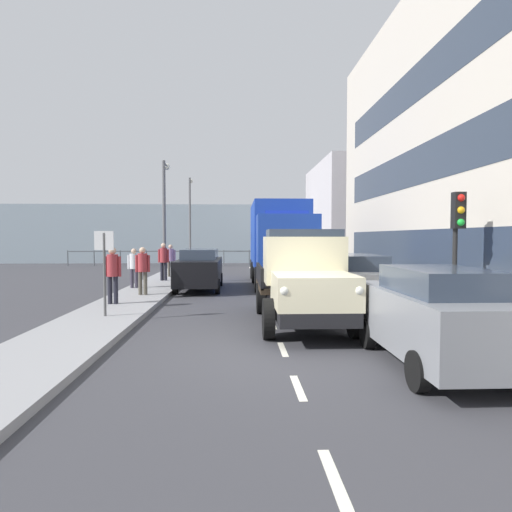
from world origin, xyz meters
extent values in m
plane|color=#38383D|center=(0.00, -8.89, 0.00)|extent=(80.00, 80.00, 0.00)
cube|color=gray|center=(-4.51, -8.89, 0.07)|extent=(2.10, 34.98, 0.15)
cube|color=gray|center=(4.51, -8.89, 0.07)|extent=(2.10, 34.98, 0.15)
cube|color=silver|center=(0.00, 4.35, 0.00)|extent=(0.12, 1.10, 0.01)
cube|color=silver|center=(0.00, 1.90, 0.00)|extent=(0.12, 1.10, 0.01)
cube|color=silver|center=(0.00, -0.31, 0.00)|extent=(0.12, 1.10, 0.01)
cube|color=silver|center=(0.00, -2.73, 0.00)|extent=(0.12, 1.10, 0.01)
cube|color=silver|center=(0.00, -5.39, 0.00)|extent=(0.12, 1.10, 0.01)
cube|color=silver|center=(0.00, -7.81, 0.00)|extent=(0.12, 1.10, 0.01)
cube|color=silver|center=(0.00, -10.55, 0.00)|extent=(0.12, 1.10, 0.01)
cube|color=silver|center=(0.00, -13.08, 0.00)|extent=(0.12, 1.10, 0.01)
cube|color=silver|center=(0.00, -15.93, 0.00)|extent=(0.12, 1.10, 0.01)
cube|color=silver|center=(0.00, -18.16, 0.00)|extent=(0.12, 1.10, 0.01)
cube|color=silver|center=(0.00, -20.68, 0.00)|extent=(0.12, 1.10, 0.01)
cube|color=silver|center=(0.00, -23.35, 0.00)|extent=(0.12, 1.10, 0.01)
cube|color=#2D3847|center=(-5.59, -5.13, 1.80)|extent=(0.08, 21.07, 1.40)
cube|color=#2D3847|center=(-5.59, -5.13, 4.80)|extent=(0.08, 21.07, 1.40)
cube|color=#2D3847|center=(-5.59, -5.13, 7.80)|extent=(0.08, 21.07, 1.40)
cube|color=#B7B2B7|center=(-9.67, -27.33, 4.07)|extent=(8.23, 11.48, 8.15)
cube|color=#84939E|center=(0.00, -29.38, 2.50)|extent=(80.00, 0.80, 5.00)
cylinder|color=#4C5156|center=(-14.00, -25.78, 0.60)|extent=(0.08, 0.08, 1.20)
cylinder|color=#4C5156|center=(-12.00, -25.78, 0.60)|extent=(0.08, 0.08, 1.20)
cylinder|color=#4C5156|center=(-10.00, -25.78, 0.60)|extent=(0.08, 0.08, 1.20)
cylinder|color=#4C5156|center=(-8.00, -25.78, 0.60)|extent=(0.08, 0.08, 1.20)
cylinder|color=#4C5156|center=(-6.00, -25.78, 0.60)|extent=(0.08, 0.08, 1.20)
cylinder|color=#4C5156|center=(-4.00, -25.78, 0.60)|extent=(0.08, 0.08, 1.20)
cylinder|color=#4C5156|center=(-2.00, -25.78, 0.60)|extent=(0.08, 0.08, 1.20)
cylinder|color=#4C5156|center=(0.00, -25.78, 0.60)|extent=(0.08, 0.08, 1.20)
cylinder|color=#4C5156|center=(2.00, -25.78, 0.60)|extent=(0.08, 0.08, 1.20)
cylinder|color=#4C5156|center=(4.00, -25.78, 0.60)|extent=(0.08, 0.08, 1.20)
cylinder|color=#4C5156|center=(6.00, -25.78, 0.60)|extent=(0.08, 0.08, 1.20)
cylinder|color=#4C5156|center=(8.00, -25.78, 0.60)|extent=(0.08, 0.08, 1.20)
cylinder|color=#4C5156|center=(10.00, -25.78, 0.60)|extent=(0.08, 0.08, 1.20)
cylinder|color=#4C5156|center=(12.00, -25.78, 0.60)|extent=(0.08, 0.08, 1.20)
cylinder|color=#4C5156|center=(14.00, -25.78, 0.60)|extent=(0.08, 0.08, 1.20)
cube|color=#4C5156|center=(0.00, -25.78, 1.12)|extent=(28.00, 0.08, 0.08)
cube|color=black|center=(-0.74, -2.88, 0.60)|extent=(1.64, 5.60, 0.30)
cube|color=beige|center=(-0.74, -1.03, 1.10)|extent=(1.72, 1.90, 0.70)
cube|color=silver|center=(-0.74, -0.14, 1.07)|extent=(1.16, 0.08, 0.56)
sphere|color=white|center=(-1.47, -0.14, 1.20)|extent=(0.20, 0.20, 0.20)
sphere|color=white|center=(0.00, -0.14, 1.20)|extent=(0.20, 0.20, 0.20)
cube|color=beige|center=(-0.74, -2.54, 1.67)|extent=(1.93, 1.34, 1.15)
cube|color=#2D3847|center=(-0.74, -2.54, 2.15)|extent=(1.78, 1.23, 0.56)
cube|color=#2D2319|center=(-0.74, -4.22, 0.83)|extent=(2.10, 2.80, 0.16)
cube|color=black|center=(-1.75, -4.22, 1.15)|extent=(0.08, 2.80, 0.56)
cube|color=black|center=(0.27, -4.22, 1.15)|extent=(0.08, 2.80, 0.56)
cylinder|color=black|center=(-1.71, -1.20, 0.45)|extent=(0.24, 0.90, 0.90)
cylinder|color=black|center=(0.23, -1.20, 0.45)|extent=(0.24, 0.90, 0.90)
cylinder|color=black|center=(-1.71, -4.42, 0.45)|extent=(0.24, 0.90, 0.90)
cylinder|color=black|center=(0.23, -4.42, 0.45)|extent=(0.24, 0.90, 0.90)
cube|color=#193899|center=(-1.07, -9.17, 1.82)|extent=(2.40, 2.21, 2.60)
cube|color=#2D3847|center=(-1.07, -9.17, 2.39)|extent=(2.20, 2.04, 0.80)
cube|color=#1933B2|center=(-1.07, -9.17, 3.22)|extent=(1.75, 0.20, 0.16)
cube|color=#193899|center=(-1.07, -13.16, 2.37)|extent=(2.50, 5.95, 3.00)
cube|color=black|center=(-1.07, -12.23, 0.70)|extent=(2.00, 8.07, 0.36)
cylinder|color=black|center=(-2.22, -9.25, 0.52)|extent=(0.28, 1.04, 1.04)
cylinder|color=black|center=(0.08, -9.25, 0.52)|extent=(0.28, 1.04, 1.04)
cylinder|color=black|center=(-2.22, -12.87, 0.52)|extent=(0.28, 1.04, 1.04)
cylinder|color=black|center=(0.08, -12.87, 0.52)|extent=(0.28, 1.04, 1.04)
cylinder|color=black|center=(-2.22, -14.99, 0.52)|extent=(0.28, 1.04, 1.04)
cylinder|color=black|center=(0.08, -14.99, 0.52)|extent=(0.28, 1.04, 1.04)
cube|color=slate|center=(-2.52, 0.91, 0.80)|extent=(1.69, 3.97, 1.00)
cube|color=#2D3847|center=(-2.52, 1.11, 1.51)|extent=(1.38, 2.18, 0.42)
cylinder|color=black|center=(-1.71, -0.32, 0.30)|extent=(0.18, 0.60, 0.60)
cylinder|color=black|center=(-3.32, -0.32, 0.30)|extent=(0.18, 0.60, 0.60)
cylinder|color=black|center=(-1.71, 2.14, 0.30)|extent=(0.18, 0.60, 0.60)
cube|color=white|center=(-2.52, -4.68, 0.80)|extent=(1.80, 4.37, 1.00)
cube|color=#2D3847|center=(-2.52, -4.48, 1.51)|extent=(1.48, 2.40, 0.42)
cylinder|color=black|center=(-1.66, -6.04, 0.30)|extent=(0.18, 0.60, 0.60)
cylinder|color=black|center=(-3.37, -6.04, 0.30)|extent=(0.18, 0.60, 0.60)
cylinder|color=black|center=(-1.66, -3.33, 0.30)|extent=(0.18, 0.60, 0.60)
cylinder|color=black|center=(-3.37, -3.33, 0.30)|extent=(0.18, 0.60, 0.60)
cube|color=black|center=(2.52, -10.19, 0.80)|extent=(1.73, 4.55, 1.00)
cube|color=#2D3847|center=(2.52, -10.39, 1.51)|extent=(1.42, 2.50, 0.42)
cylinder|color=black|center=(1.69, -8.78, 0.30)|extent=(0.18, 0.60, 0.60)
cylinder|color=black|center=(3.34, -8.78, 0.30)|extent=(0.18, 0.60, 0.60)
cylinder|color=black|center=(1.69, -11.61, 0.30)|extent=(0.18, 0.60, 0.60)
cylinder|color=black|center=(3.34, -11.61, 0.30)|extent=(0.18, 0.60, 0.60)
cylinder|color=black|center=(4.71, -5.45, 0.58)|extent=(0.14, 0.14, 0.86)
cylinder|color=black|center=(4.89, -5.45, 0.58)|extent=(0.14, 0.14, 0.86)
cylinder|color=maroon|center=(4.80, -5.45, 1.36)|extent=(0.34, 0.34, 0.68)
cylinder|color=maroon|center=(4.58, -5.45, 1.32)|extent=(0.09, 0.09, 0.63)
cylinder|color=maroon|center=(5.02, -5.45, 1.32)|extent=(0.09, 0.09, 0.63)
sphere|color=tan|center=(4.80, -5.45, 1.81)|extent=(0.23, 0.23, 0.23)
cylinder|color=#4C473D|center=(4.24, -7.57, 0.57)|extent=(0.14, 0.14, 0.84)
cylinder|color=#4C473D|center=(4.42, -7.57, 0.57)|extent=(0.14, 0.14, 0.84)
cylinder|color=maroon|center=(4.33, -7.57, 1.32)|extent=(0.34, 0.34, 0.66)
cylinder|color=maroon|center=(4.11, -7.57, 1.28)|extent=(0.09, 0.09, 0.61)
cylinder|color=maroon|center=(4.55, -7.57, 1.28)|extent=(0.09, 0.09, 0.61)
sphere|color=tan|center=(4.33, -7.57, 1.76)|extent=(0.23, 0.23, 0.23)
cylinder|color=#383342|center=(5.07, -9.75, 0.54)|extent=(0.14, 0.14, 0.78)
cylinder|color=#383342|center=(5.25, -9.75, 0.54)|extent=(0.14, 0.14, 0.78)
cylinder|color=silver|center=(5.16, -9.75, 1.25)|extent=(0.34, 0.34, 0.62)
cylinder|color=silver|center=(4.94, -9.75, 1.21)|extent=(0.09, 0.09, 0.57)
cylinder|color=silver|center=(5.38, -9.75, 1.21)|extent=(0.09, 0.09, 0.57)
sphere|color=tan|center=(5.16, -9.75, 1.66)|extent=(0.21, 0.21, 0.21)
cylinder|color=black|center=(4.37, -12.75, 0.59)|extent=(0.14, 0.14, 0.87)
cylinder|color=black|center=(4.55, -12.75, 0.59)|extent=(0.14, 0.14, 0.87)
cylinder|color=maroon|center=(4.46, -12.75, 1.36)|extent=(0.34, 0.34, 0.69)
cylinder|color=maroon|center=(4.24, -12.75, 1.33)|extent=(0.09, 0.09, 0.63)
cylinder|color=maroon|center=(4.68, -12.75, 1.33)|extent=(0.09, 0.09, 0.63)
sphere|color=tan|center=(4.46, -12.75, 1.83)|extent=(0.24, 0.24, 0.24)
cylinder|color=#4C473D|center=(4.35, -14.79, 0.56)|extent=(0.14, 0.14, 0.82)
cylinder|color=#4C473D|center=(4.53, -14.79, 0.56)|extent=(0.14, 0.14, 0.82)
cylinder|color=gray|center=(4.44, -14.79, 1.29)|extent=(0.34, 0.34, 0.65)
cylinder|color=gray|center=(4.22, -14.79, 1.26)|extent=(0.09, 0.09, 0.60)
cylinder|color=gray|center=(4.66, -14.79, 1.26)|extent=(0.09, 0.09, 0.60)
sphere|color=tan|center=(4.44, -14.79, 1.73)|extent=(0.22, 0.22, 0.22)
cylinder|color=black|center=(-4.56, -2.46, 1.75)|extent=(0.12, 0.12, 3.20)
cube|color=black|center=(-4.56, -2.32, 2.90)|extent=(0.28, 0.24, 0.90)
sphere|color=red|center=(-4.56, -2.20, 3.20)|extent=(0.18, 0.18, 0.18)
sphere|color=orange|center=(-4.56, -2.20, 2.90)|extent=(0.18, 0.18, 0.18)
sphere|color=green|center=(-4.56, -2.20, 2.60)|extent=(0.18, 0.18, 0.18)
cylinder|color=#59595B|center=(4.42, -12.80, 3.01)|extent=(0.16, 0.16, 5.73)
cylinder|color=#59595B|center=(4.42, -13.25, 5.78)|extent=(0.10, 0.90, 0.10)
sphere|color=silver|center=(4.42, -13.70, 5.73)|extent=(0.32, 0.32, 0.32)
cylinder|color=#59595B|center=(4.46, -24.37, 3.39)|extent=(0.16, 0.16, 6.48)
cylinder|color=#59595B|center=(4.46, -24.82, 6.53)|extent=(0.10, 0.90, 0.10)
sphere|color=silver|center=(4.46, -25.27, 6.48)|extent=(0.32, 0.32, 0.32)
cylinder|color=#4C4C4C|center=(4.41, -3.34, 1.25)|extent=(0.07, 0.07, 2.20)
cube|color=silver|center=(4.41, -3.34, 2.15)|extent=(0.50, 0.04, 0.50)
camera|label=1|loc=(0.89, 8.26, 2.25)|focal=30.56mm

